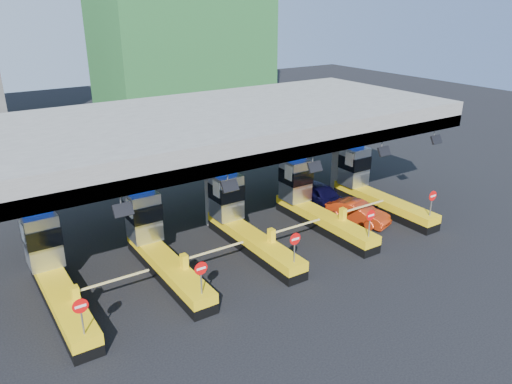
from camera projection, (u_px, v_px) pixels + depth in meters
ground at (243, 244)px, 27.94m from camera, size 120.00×120.00×0.00m
toll_canopy at (215, 127)px, 27.96m from camera, size 28.00×12.09×7.00m
toll_lane_far_left at (53, 270)px, 22.50m from camera, size 4.43×8.00×4.16m
toll_lane_left at (156, 242)px, 25.08m from camera, size 4.43×8.00×4.16m
toll_lane_center at (241, 220)px, 27.65m from camera, size 4.43×8.00×4.16m
toll_lane_right at (311, 201)px, 30.23m from camera, size 4.43×8.00×4.16m
toll_lane_far_right at (369, 185)px, 32.80m from camera, size 4.43×8.00×4.16m
van at (321, 196)px, 32.64m from camera, size 2.32×4.87×1.61m
red_car at (358, 212)px, 30.48m from camera, size 2.48×4.17×1.30m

